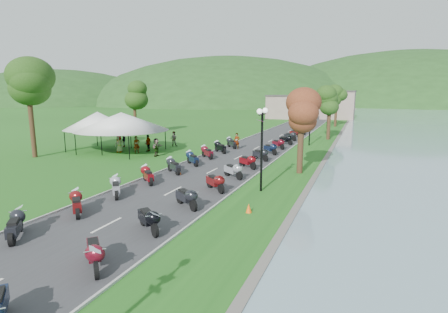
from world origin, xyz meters
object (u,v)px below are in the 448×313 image
(pedestrian_b, at_px, (174,146))
(vendor_tent_main, at_px, (122,132))
(pedestrian_a, at_px, (137,153))
(pedestrian_c, at_px, (124,147))

(pedestrian_b, bearing_deg, vendor_tent_main, 44.49)
(vendor_tent_main, height_order, pedestrian_a, vendor_tent_main)
(pedestrian_b, distance_m, pedestrian_c, 5.53)
(vendor_tent_main, xyz_separation_m, pedestrian_a, (1.73, -0.08, -2.00))
(vendor_tent_main, relative_size, pedestrian_a, 3.62)
(vendor_tent_main, bearing_deg, pedestrian_a, -2.54)
(pedestrian_a, xyz_separation_m, pedestrian_b, (1.09, 5.42, 0.00))
(pedestrian_c, bearing_deg, pedestrian_a, 12.80)
(pedestrian_a, distance_m, pedestrian_c, 4.72)
(vendor_tent_main, distance_m, pedestrian_c, 3.96)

